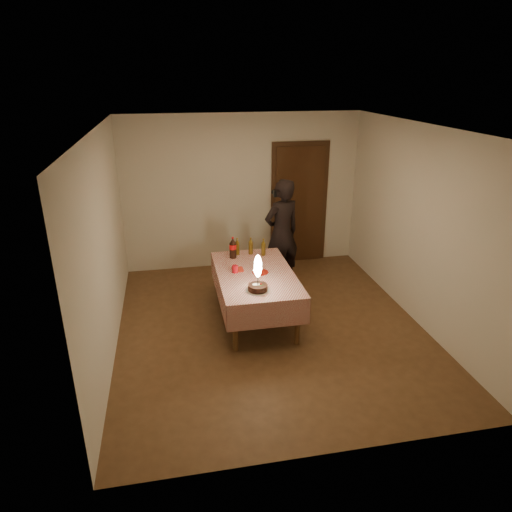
# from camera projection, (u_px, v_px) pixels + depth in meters

# --- Properties ---
(ground) EXTENTS (4.00, 4.50, 0.01)m
(ground) POSITION_uv_depth(u_px,v_px,m) (271.00, 327.00, 6.15)
(ground) COLOR brown
(ground) RESTS_ON ground
(room_shell) EXTENTS (4.04, 4.54, 2.62)m
(room_shell) POSITION_uv_depth(u_px,v_px,m) (274.00, 207.00, 5.60)
(room_shell) COLOR beige
(room_shell) RESTS_ON ground
(dining_table) EXTENTS (1.02, 1.72, 0.69)m
(dining_table) POSITION_uv_depth(u_px,v_px,m) (255.00, 279.00, 6.16)
(dining_table) COLOR brown
(dining_table) RESTS_ON ground
(birthday_cake) EXTENTS (0.30, 0.30, 0.47)m
(birthday_cake) POSITION_uv_depth(u_px,v_px,m) (258.00, 281.00, 5.57)
(birthday_cake) COLOR white
(birthday_cake) RESTS_ON dining_table
(red_plate) EXTENTS (0.22, 0.22, 0.01)m
(red_plate) POSITION_uv_depth(u_px,v_px,m) (260.00, 272.00, 6.13)
(red_plate) COLOR #AD170C
(red_plate) RESTS_ON dining_table
(red_cup) EXTENTS (0.08, 0.08, 0.10)m
(red_cup) POSITION_uv_depth(u_px,v_px,m) (235.00, 269.00, 6.11)
(red_cup) COLOR #B70C16
(red_cup) RESTS_ON dining_table
(clear_cup) EXTENTS (0.07, 0.07, 0.09)m
(clear_cup) POSITION_uv_depth(u_px,v_px,m) (259.00, 271.00, 6.06)
(clear_cup) COLOR silver
(clear_cup) RESTS_ON dining_table
(napkin_stack) EXTENTS (0.15, 0.15, 0.02)m
(napkin_stack) POSITION_uv_depth(u_px,v_px,m) (238.00, 269.00, 6.20)
(napkin_stack) COLOR #B62514
(napkin_stack) RESTS_ON dining_table
(cola_bottle) EXTENTS (0.10, 0.10, 0.32)m
(cola_bottle) POSITION_uv_depth(u_px,v_px,m) (233.00, 248.00, 6.56)
(cola_bottle) COLOR black
(cola_bottle) RESTS_ON dining_table
(amber_bottle_left) EXTENTS (0.06, 0.06, 0.25)m
(amber_bottle_left) POSITION_uv_depth(u_px,v_px,m) (237.00, 247.00, 6.70)
(amber_bottle_left) COLOR #543B0E
(amber_bottle_left) RESTS_ON dining_table
(amber_bottle_right) EXTENTS (0.06, 0.06, 0.25)m
(amber_bottle_right) POSITION_uv_depth(u_px,v_px,m) (263.00, 248.00, 6.67)
(amber_bottle_right) COLOR #543B0E
(amber_bottle_right) RESTS_ON dining_table
(amber_bottle_mid) EXTENTS (0.06, 0.06, 0.25)m
(amber_bottle_mid) POSITION_uv_depth(u_px,v_px,m) (251.00, 246.00, 6.71)
(amber_bottle_mid) COLOR #543B0E
(amber_bottle_mid) RESTS_ON dining_table
(photographer) EXTENTS (0.73, 0.61, 1.71)m
(photographer) POSITION_uv_depth(u_px,v_px,m) (282.00, 233.00, 7.10)
(photographer) COLOR black
(photographer) RESTS_ON ground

